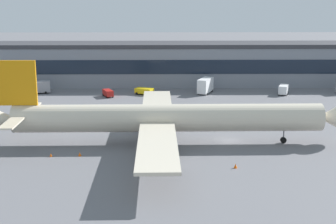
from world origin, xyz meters
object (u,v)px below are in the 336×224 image
(fuel_truck, at_px, (35,87))
(traffic_cone_3, at_px, (80,154))
(pushback_tractor, at_px, (144,91))
(follow_me_car, at_px, (108,93))
(traffic_cone_2, at_px, (51,155))
(traffic_cone_1, at_px, (236,166))
(crew_van, at_px, (284,89))
(airliner, at_px, (163,118))
(catering_truck, at_px, (205,85))
(traffic_cone_0, at_px, (159,159))

(fuel_truck, relative_size, traffic_cone_3, 13.27)
(pushback_tractor, xyz_separation_m, follow_me_car, (-9.61, -3.07, 0.04))
(traffic_cone_2, bearing_deg, fuel_truck, 106.47)
(traffic_cone_1, bearing_deg, traffic_cone_2, 168.52)
(pushback_tractor, relative_size, crew_van, 0.97)
(traffic_cone_2, height_order, traffic_cone_3, traffic_cone_3)
(traffic_cone_2, bearing_deg, traffic_cone_1, -11.48)
(traffic_cone_3, bearing_deg, traffic_cone_2, -177.10)
(airliner, relative_size, crew_van, 11.27)
(traffic_cone_2, bearing_deg, airliner, 20.61)
(airliner, height_order, traffic_cone_1, airliner)
(pushback_tractor, xyz_separation_m, crew_van, (38.44, -0.61, 0.41))
(airliner, distance_m, catering_truck, 49.96)
(catering_truck, height_order, traffic_cone_1, catering_truck)
(catering_truck, xyz_separation_m, pushback_tractor, (-17.11, -1.56, -1.24))
(traffic_cone_1, distance_m, traffic_cone_3, 26.00)
(pushback_tractor, bearing_deg, traffic_cone_0, -85.69)
(follow_me_car, distance_m, traffic_cone_2, 51.03)
(airliner, height_order, fuel_truck, airliner)
(pushback_tractor, bearing_deg, catering_truck, 5.22)
(airliner, xyz_separation_m, traffic_cone_0, (-0.78, -9.33, -4.49))
(follow_me_car, distance_m, traffic_cone_0, 54.89)
(pushback_tractor, distance_m, traffic_cone_2, 55.66)
(catering_truck, bearing_deg, airliner, -104.03)
(airliner, distance_m, follow_me_car, 46.31)
(follow_me_car, bearing_deg, traffic_cone_3, -89.32)
(traffic_cone_2, bearing_deg, pushback_tractor, 75.66)
(traffic_cone_3, bearing_deg, fuel_truck, 110.95)
(traffic_cone_0, bearing_deg, follow_me_car, 104.60)
(follow_me_car, distance_m, traffic_cone_1, 62.53)
(traffic_cone_2, bearing_deg, catering_truck, 60.89)
(pushback_tractor, height_order, fuel_truck, fuel_truck)
(catering_truck, bearing_deg, traffic_cone_1, -90.84)
(traffic_cone_0, bearing_deg, fuel_truck, 120.73)
(catering_truck, relative_size, pushback_tractor, 1.40)
(airliner, relative_size, fuel_truck, 7.21)
(pushback_tractor, xyz_separation_m, fuel_truck, (-30.27, 1.86, 0.83))
(traffic_cone_1, bearing_deg, traffic_cone_0, 162.26)
(airliner, relative_size, follow_me_car, 13.26)
(crew_van, relative_size, traffic_cone_2, 9.63)
(pushback_tractor, relative_size, traffic_cone_2, 9.31)
(crew_van, bearing_deg, pushback_tractor, 179.09)
(traffic_cone_1, bearing_deg, fuel_truck, 126.92)
(fuel_truck, bearing_deg, airliner, -54.08)
(traffic_cone_3, bearing_deg, traffic_cone_1, -14.11)
(traffic_cone_0, bearing_deg, pushback_tractor, 94.31)
(crew_van, bearing_deg, traffic_cone_1, -110.52)
(catering_truck, height_order, fuel_truck, catering_truck)
(catering_truck, height_order, traffic_cone_0, catering_truck)
(crew_van, height_order, fuel_truck, fuel_truck)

